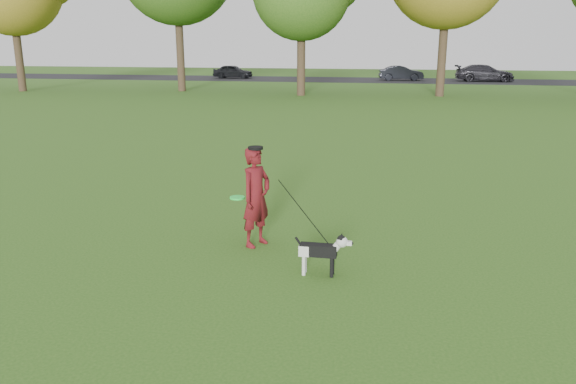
% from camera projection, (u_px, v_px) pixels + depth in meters
% --- Properties ---
extents(ground, '(120.00, 120.00, 0.00)m').
position_uv_depth(ground, '(278.00, 257.00, 8.21)').
color(ground, '#285116').
rests_on(ground, ground).
extents(road, '(120.00, 7.00, 0.02)m').
position_uv_depth(road, '(378.00, 80.00, 46.14)').
color(road, black).
rests_on(road, ground).
extents(man, '(0.58, 0.67, 1.54)m').
position_uv_depth(man, '(256.00, 197.00, 8.51)').
color(man, '#550C1C').
rests_on(man, ground).
extents(dog, '(0.79, 0.16, 0.60)m').
position_uv_depth(dog, '(323.00, 249.00, 7.49)').
color(dog, black).
rests_on(dog, ground).
extents(car_left, '(3.42, 1.49, 1.15)m').
position_uv_depth(car_left, '(233.00, 71.00, 48.27)').
color(car_left, black).
rests_on(car_left, road).
extents(car_mid, '(3.67, 1.71, 1.16)m').
position_uv_depth(car_mid, '(401.00, 73.00, 45.66)').
color(car_mid, black).
rests_on(car_mid, road).
extents(car_right, '(4.59, 2.07, 1.30)m').
position_uv_depth(car_right, '(485.00, 73.00, 44.45)').
color(car_right, '#222127').
rests_on(car_right, road).
extents(man_held_items, '(1.66, 1.08, 1.14)m').
position_uv_depth(man_held_items, '(303.00, 212.00, 7.89)').
color(man_held_items, '#20FF45').
rests_on(man_held_items, ground).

